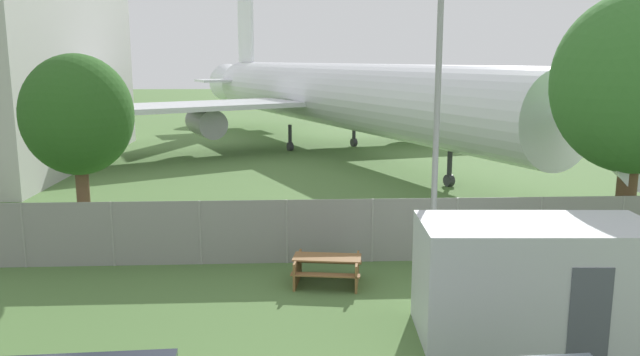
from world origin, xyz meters
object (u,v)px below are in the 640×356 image
picnic_bench_near_cabin (327,267)px  tree_left_of_cabin (78,116)px  airplane (332,95)px  portable_cabin (534,280)px  tree_near_hangar (636,84)px

picnic_bench_near_cabin → tree_left_of_cabin: tree_left_of_cabin is taller
airplane → picnic_bench_near_cabin: size_ratio=22.21×
portable_cabin → tree_near_hangar: tree_near_hangar is taller
picnic_bench_near_cabin → tree_left_of_cabin: 8.71m
picnic_bench_near_cabin → tree_left_of_cabin: bearing=158.7°
tree_left_of_cabin → tree_near_hangar: bearing=0.3°
airplane → picnic_bench_near_cabin: 24.89m
picnic_bench_near_cabin → airplane: bearing=85.7°
tree_near_hangar → tree_left_of_cabin: size_ratio=1.31×
airplane → tree_left_of_cabin: (-9.13, -21.79, 0.66)m
tree_left_of_cabin → picnic_bench_near_cabin: bearing=-21.3°
picnic_bench_near_cabin → tree_left_of_cabin: size_ratio=0.33×
tree_near_hangar → airplane: bearing=110.0°
picnic_bench_near_cabin → portable_cabin: bearing=-38.5°
tree_near_hangar → picnic_bench_near_cabin: bearing=-163.4°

